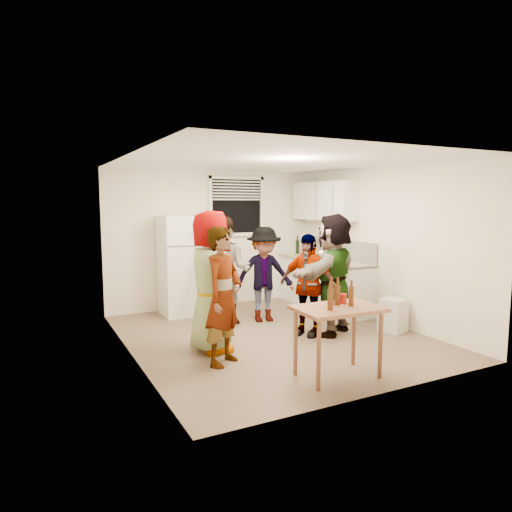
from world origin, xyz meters
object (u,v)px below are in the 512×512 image
blue_cup (341,265)px  guest_orange (332,333)px  refrigerator (182,265)px  guest_stripe (224,363)px  serving_table (337,376)px  wine_bottle (297,253)px  guest_back_right (264,321)px  trash_bin (393,315)px  guest_back_left (226,323)px  guest_black (307,334)px  red_cup (343,303)px  kettle (322,259)px  beer_bottle_table (351,306)px  beer_bottle_counter (329,261)px  guest_grey (212,350)px

blue_cup → guest_orange: size_ratio=0.07×
refrigerator → guest_stripe: (-0.32, -2.59, -0.85)m
serving_table → wine_bottle: bearing=63.9°
guest_back_right → blue_cup: bearing=-8.0°
refrigerator → trash_bin: size_ratio=3.43×
guest_back_left → guest_black: (0.80, -1.12, 0.00)m
red_cup → guest_back_right: bearing=84.2°
trash_bin → guest_back_left: (-2.05, 1.57, -0.25)m
kettle → guest_stripe: (-2.72, -1.85, -0.90)m
kettle → guest_back_left: bearing=-153.0°
blue_cup → guest_stripe: size_ratio=0.08×
beer_bottle_table → guest_back_right: size_ratio=0.14×
guest_black → beer_bottle_counter: bearing=101.5°
kettle → wine_bottle: bearing=106.1°
kettle → beer_bottle_counter: size_ratio=1.27×
blue_cup → guest_black: size_ratio=0.09×
serving_table → red_cup: bearing=38.2°
red_cup → kettle: bearing=59.1°
guest_orange → beer_bottle_table: bearing=31.0°
beer_bottle_counter → serving_table: (-1.71, -2.53, -0.90)m
beer_bottle_counter → serving_table: bearing=-124.1°
blue_cup → guest_back_left: size_ratio=0.08×
blue_cup → guest_black: (-1.00, -0.53, -0.90)m
serving_table → kettle: bearing=57.9°
refrigerator → guest_stripe: refrigerator is taller
kettle → beer_bottle_table: 3.27m
guest_stripe → guest_orange: size_ratio=0.93×
beer_bottle_counter → red_cup: bearing=-122.8°
blue_cup → guest_back_left: (-1.80, 0.60, -0.90)m
guest_grey → guest_back_right: size_ratio=1.19×
guest_stripe → guest_back_right: (1.36, 1.52, 0.00)m
wine_bottle → trash_bin: (-0.02, -2.73, -0.65)m
guest_stripe → kettle: bearing=-2.6°
blue_cup → red_cup: size_ratio=1.17×
red_cup → guest_black: size_ratio=0.07×
refrigerator → guest_black: 2.53m
trash_bin → guest_orange: size_ratio=0.28×
guest_stripe → beer_bottle_counter: bearing=-6.3°
wine_bottle → guest_grey: 3.72m
red_cup → guest_stripe: 1.61m
guest_orange → guest_grey: bearing=-31.9°
blue_cup → trash_bin: (0.25, -0.97, -0.65)m
guest_back_left → serving_table: bearing=-43.6°
kettle → beer_bottle_table: bearing=-97.7°
serving_table → guest_back_left: size_ratio=0.55×
trash_bin → red_cup: red_cup is taller
wine_bottle → guest_black: bearing=-119.0°
wine_bottle → guest_black: 2.76m
beer_bottle_counter → refrigerator: bearing=156.5°
guest_grey → beer_bottle_table: bearing=-143.6°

